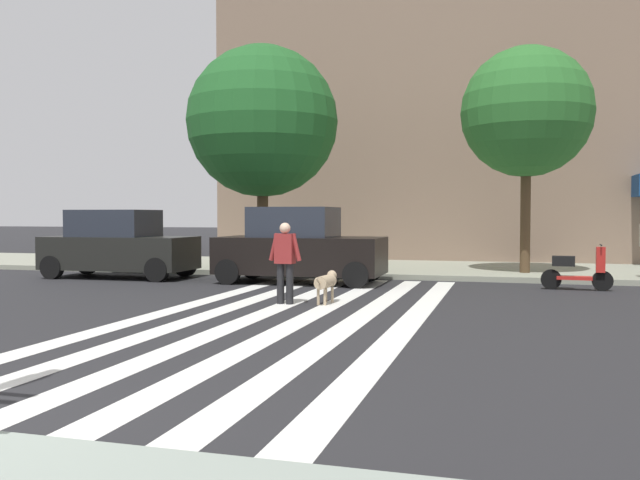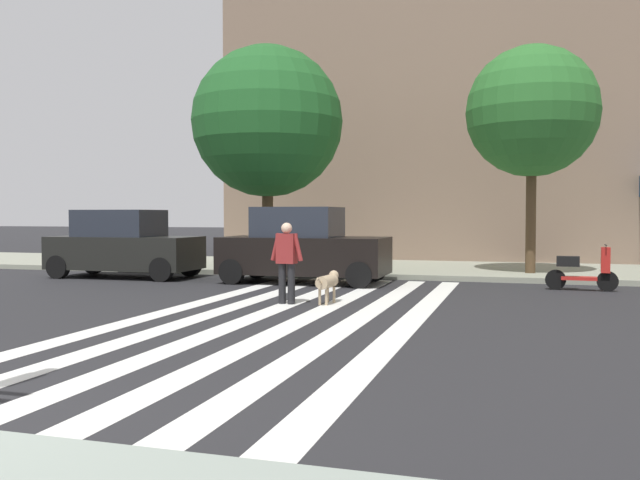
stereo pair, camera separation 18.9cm
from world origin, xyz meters
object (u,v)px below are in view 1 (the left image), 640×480
at_px(street_tree_nearest, 262,122).
at_px(parked_scooter, 577,270).
at_px(pedestrian_dog_walker, 285,258).
at_px(parked_car_behind_first, 299,247).
at_px(dog_on_leash, 326,282).
at_px(parked_car_near_curb, 118,245).
at_px(street_tree_middle, 527,112).

bearing_deg(street_tree_nearest, parked_scooter, -13.89).
bearing_deg(pedestrian_dog_walker, street_tree_nearest, 114.22).
distance_m(parked_car_behind_first, dog_on_leash, 4.25).
bearing_deg(parked_scooter, dog_on_leash, -142.05).
xyz_separation_m(parked_car_near_curb, parked_car_behind_first, (5.43, 0.00, 0.01)).
height_order(parked_scooter, street_tree_nearest, street_tree_nearest).
height_order(parked_car_behind_first, pedestrian_dog_walker, parked_car_behind_first).
bearing_deg(street_tree_middle, dog_on_leash, -119.96).
distance_m(parked_scooter, street_tree_nearest, 9.98).
height_order(street_tree_nearest, dog_on_leash, street_tree_nearest).
distance_m(parked_car_behind_first, pedestrian_dog_walker, 4.25).
bearing_deg(street_tree_nearest, street_tree_middle, 5.74).
bearing_deg(parked_scooter, street_tree_nearest, 166.11).
bearing_deg(pedestrian_dog_walker, dog_on_leash, 20.66).
bearing_deg(pedestrian_dog_walker, parked_car_near_curb, 147.34).
relative_size(parked_car_behind_first, street_tree_middle, 0.68).
bearing_deg(parked_car_near_curb, street_tree_middle, 15.53).
xyz_separation_m(parked_car_behind_first, pedestrian_dog_walker, (1.01, -4.12, -0.01)).
distance_m(street_tree_middle, dog_on_leash, 9.08).
height_order(street_tree_middle, dog_on_leash, street_tree_middle).
height_order(parked_scooter, street_tree_middle, street_tree_middle).
relative_size(parked_car_near_curb, street_tree_nearest, 0.63).
xyz_separation_m(parked_car_behind_first, street_tree_middle, (5.79, 3.12, 3.77)).
height_order(parked_car_behind_first, street_tree_nearest, street_tree_nearest).
bearing_deg(parked_scooter, parked_car_near_curb, -179.23).
distance_m(parked_car_near_curb, pedestrian_dog_walker, 7.64).
height_order(street_tree_nearest, street_tree_middle, street_tree_nearest).
height_order(pedestrian_dog_walker, dog_on_leash, pedestrian_dog_walker).
xyz_separation_m(parked_car_behind_first, parked_scooter, (6.91, 0.16, -0.46)).
xyz_separation_m(pedestrian_dog_walker, dog_on_leash, (0.78, 0.29, -0.48)).
distance_m(street_tree_nearest, street_tree_middle, 7.73).
xyz_separation_m(parked_car_near_curb, street_tree_middle, (11.22, 3.12, 3.78)).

